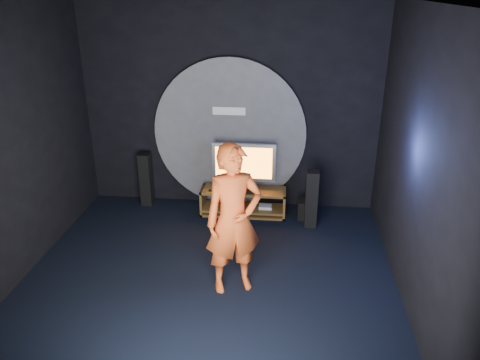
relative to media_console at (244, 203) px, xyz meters
name	(u,v)px	position (x,y,z in m)	size (l,w,h in m)	color
floor	(208,282)	(-0.28, -2.05, -0.19)	(5.00, 5.00, 0.00)	black
back_wall	(230,108)	(-0.28, 0.45, 1.56)	(5.00, 0.04, 3.50)	black
front_wall	(142,282)	(-0.28, -4.55, 1.56)	(5.00, 0.04, 3.50)	black
left_wall	(6,152)	(-2.78, -2.05, 1.56)	(0.04, 5.00, 3.50)	black
right_wall	(420,167)	(2.22, -2.05, 1.56)	(0.04, 5.00, 3.50)	black
ceiling	(199,2)	(-0.28, -2.05, 3.31)	(5.00, 5.00, 0.01)	black
wall_disc_panel	(230,134)	(-0.28, 0.39, 1.11)	(2.60, 0.11, 2.60)	#515156
media_console	(244,203)	(0.00, 0.00, 0.00)	(1.44, 0.45, 0.45)	brown
tv	(244,164)	(-0.01, 0.07, 0.69)	(1.06, 0.22, 0.80)	#B4B4BB
center_speaker	(243,188)	(-0.01, -0.10, 0.33)	(0.40, 0.15, 0.15)	black
remote	(214,191)	(-0.49, -0.12, 0.27)	(0.18, 0.05, 0.02)	black
tower_speaker_left	(146,179)	(-1.76, 0.20, 0.28)	(0.19, 0.21, 0.96)	black
tower_speaker_right	(312,199)	(1.13, -0.32, 0.28)	(0.19, 0.21, 0.96)	black
subwoofer	(307,209)	(1.07, -0.04, -0.03)	(0.30, 0.30, 0.33)	black
player	(234,220)	(0.08, -2.12, 0.79)	(0.72, 0.47, 1.97)	#C8491B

